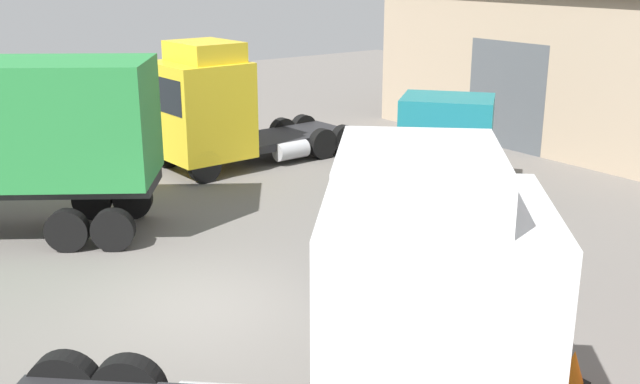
# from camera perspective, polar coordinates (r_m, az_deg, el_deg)

# --- Properties ---
(ground_plane) EXTENTS (60.00, 60.00, 0.00)m
(ground_plane) POSITION_cam_1_polar(r_m,az_deg,el_deg) (14.20, -8.52, -8.57)
(ground_plane) COLOR slate
(tractor_unit_white) EXTENTS (6.28, 6.55, 4.29)m
(tractor_unit_white) POSITION_cam_1_polar(r_m,az_deg,el_deg) (8.58, 4.94, -11.54)
(tractor_unit_white) COLOR silver
(tractor_unit_white) RESTS_ON ground_plane
(flatbed_truck_teal) EXTENTS (7.03, 7.85, 2.68)m
(flatbed_truck_teal) POSITION_cam_1_polar(r_m,az_deg,el_deg) (19.33, 9.21, 2.43)
(flatbed_truck_teal) COLOR #197075
(flatbed_truck_teal) RESTS_ON ground_plane
(tractor_unit_yellow) EXTENTS (2.74, 6.45, 3.89)m
(tractor_unit_yellow) POSITION_cam_1_polar(r_m,az_deg,el_deg) (22.93, -7.92, 6.21)
(tractor_unit_yellow) COLOR yellow
(tractor_unit_yellow) RESTS_ON ground_plane
(traffic_cone) EXTENTS (0.40, 0.40, 0.55)m
(traffic_cone) POSITION_cam_1_polar(r_m,az_deg,el_deg) (12.20, 18.74, -12.61)
(traffic_cone) COLOR black
(traffic_cone) RESTS_ON ground_plane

